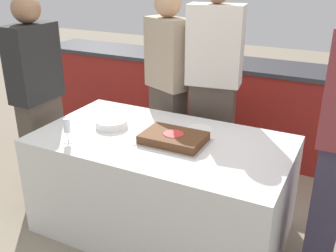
{
  "coord_description": "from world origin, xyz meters",
  "views": [
    {
      "loc": [
        1.12,
        -2.12,
        1.83
      ],
      "look_at": [
        0.05,
        0.0,
        0.83
      ],
      "focal_mm": 42.0,
      "sensor_mm": 36.0,
      "label": 1
    }
  ],
  "objects_px": {
    "plate_stack": "(112,123)",
    "person_standing_back": "(168,87)",
    "cake": "(174,138)",
    "person_cutting_cake": "(213,89)",
    "wine_glass": "(67,127)",
    "person_seated_left": "(38,99)"
  },
  "relations": [
    {
      "from": "person_cutting_cake",
      "to": "person_seated_left",
      "type": "bearing_deg",
      "value": 22.19
    },
    {
      "from": "plate_stack",
      "to": "person_standing_back",
      "type": "distance_m",
      "value": 0.69
    },
    {
      "from": "wine_glass",
      "to": "person_cutting_cake",
      "type": "xyz_separation_m",
      "value": [
        0.62,
        1.02,
        0.06
      ]
    },
    {
      "from": "cake",
      "to": "plate_stack",
      "type": "xyz_separation_m",
      "value": [
        -0.51,
        0.04,
        -0.0
      ]
    },
    {
      "from": "plate_stack",
      "to": "person_seated_left",
      "type": "height_order",
      "value": "person_seated_left"
    },
    {
      "from": "plate_stack",
      "to": "person_cutting_cake",
      "type": "relative_size",
      "value": 0.13
    },
    {
      "from": "person_standing_back",
      "to": "plate_stack",
      "type": "bearing_deg",
      "value": 103.86
    },
    {
      "from": "person_seated_left",
      "to": "person_standing_back",
      "type": "distance_m",
      "value": 1.04
    },
    {
      "from": "person_cutting_cake",
      "to": "cake",
      "type": "bearing_deg",
      "value": 81.76
    },
    {
      "from": "plate_stack",
      "to": "wine_glass",
      "type": "relative_size",
      "value": 1.39
    },
    {
      "from": "cake",
      "to": "person_cutting_cake",
      "type": "bearing_deg",
      "value": 90.0
    },
    {
      "from": "person_seated_left",
      "to": "person_standing_back",
      "type": "relative_size",
      "value": 0.99
    },
    {
      "from": "wine_glass",
      "to": "person_standing_back",
      "type": "height_order",
      "value": "person_standing_back"
    },
    {
      "from": "person_cutting_cake",
      "to": "person_standing_back",
      "type": "distance_m",
      "value": 0.4
    },
    {
      "from": "cake",
      "to": "wine_glass",
      "type": "xyz_separation_m",
      "value": [
        -0.62,
        -0.31,
        0.08
      ]
    },
    {
      "from": "wine_glass",
      "to": "person_standing_back",
      "type": "xyz_separation_m",
      "value": [
        0.22,
        1.02,
        0.02
      ]
    },
    {
      "from": "plate_stack",
      "to": "person_seated_left",
      "type": "bearing_deg",
      "value": -178.29
    },
    {
      "from": "cake",
      "to": "wine_glass",
      "type": "bearing_deg",
      "value": -153.55
    },
    {
      "from": "person_cutting_cake",
      "to": "person_seated_left",
      "type": "height_order",
      "value": "person_cutting_cake"
    },
    {
      "from": "cake",
      "to": "person_cutting_cake",
      "type": "relative_size",
      "value": 0.26
    },
    {
      "from": "plate_stack",
      "to": "person_seated_left",
      "type": "relative_size",
      "value": 0.14
    },
    {
      "from": "cake",
      "to": "plate_stack",
      "type": "distance_m",
      "value": 0.52
    }
  ]
}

